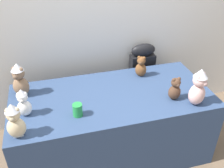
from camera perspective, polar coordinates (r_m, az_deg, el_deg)
ground_plane at (r=2.67m, az=1.49°, el=-18.17°), size 10.00×10.00×0.00m
wall_back at (r=2.70m, az=-3.96°, el=16.04°), size 7.00×0.08×2.60m
display_table at (r=2.58m, az=-0.00°, el=-8.97°), size 1.84×0.86×0.71m
instrument_case at (r=3.08m, az=6.50°, el=1.04°), size 0.28×0.12×0.92m
teddy_bear_sand at (r=1.97m, az=-20.80°, el=-7.72°), size 0.15×0.13×0.30m
teddy_bear_snow at (r=2.17m, az=-19.08°, el=-3.97°), size 0.12×0.10×0.25m
teddy_bear_cocoa at (r=2.32m, az=13.81°, el=-1.15°), size 0.12×0.10×0.22m
teddy_bear_chestnut at (r=2.61m, az=6.44°, el=3.79°), size 0.15×0.14×0.22m
teddy_bear_blush at (r=2.27m, az=18.62°, el=-0.72°), size 0.20×0.19×0.34m
teddy_bear_mocha at (r=2.42m, az=-19.83°, el=0.85°), size 0.19×0.18×0.32m
party_cup_green at (r=2.11m, az=-7.66°, el=-5.74°), size 0.08×0.08×0.11m
name_card_front_left at (r=2.04m, az=-20.16°, el=-10.52°), size 0.07×0.01×0.05m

